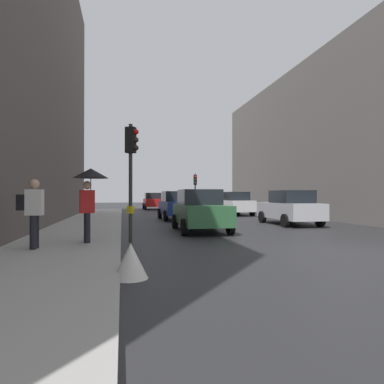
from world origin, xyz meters
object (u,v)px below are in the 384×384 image
object	(u,v)px
car_blue_van	(177,205)
car_red_sedan	(153,201)
traffic_light_near_right	(131,161)
car_white_compact	(234,204)
pedestrian_with_black_backpack	(33,209)
traffic_light_far_median	(195,186)
warning_sign_triangle	(131,261)
car_dark_suv	(200,201)
car_silver_hatchback	(290,208)
pedestrian_with_umbrella	(90,184)
car_green_estate	(200,210)

from	to	relation	value
car_blue_van	car_red_sedan	bearing A→B (deg)	90.47
traffic_light_near_right	car_red_sedan	size ratio (longest dim) A/B	0.91
car_white_compact	pedestrian_with_black_backpack	bearing A→B (deg)	-125.64
car_white_compact	pedestrian_with_black_backpack	distance (m)	18.09
traffic_light_near_right	car_white_compact	distance (m)	15.27
traffic_light_far_median	car_white_compact	bearing A→B (deg)	-55.68
pedestrian_with_black_backpack	car_red_sedan	bearing A→B (deg)	78.28
car_white_compact	warning_sign_triangle	world-z (taller)	car_white_compact
traffic_light_near_right	car_white_compact	size ratio (longest dim) A/B	0.90
car_dark_suv	car_red_sedan	bearing A→B (deg)	-166.60
car_silver_hatchback	pedestrian_with_umbrella	world-z (taller)	pedestrian_with_umbrella
traffic_light_far_median	warning_sign_triangle	size ratio (longest dim) A/B	5.12
pedestrian_with_umbrella	traffic_light_near_right	bearing A→B (deg)	38.19
car_green_estate	car_white_compact	size ratio (longest dim) A/B	0.99
car_silver_hatchback	car_blue_van	xyz separation A→B (m)	(-5.09, 4.90, 0.00)
car_dark_suv	car_green_estate	size ratio (longest dim) A/B	1.00
traffic_light_far_median	car_white_compact	world-z (taller)	traffic_light_far_median
car_silver_hatchback	car_green_estate	world-z (taller)	same
car_dark_suv	car_white_compact	size ratio (longest dim) A/B	0.99
warning_sign_triangle	car_dark_suv	bearing A→B (deg)	74.36
car_silver_hatchback	car_blue_van	size ratio (longest dim) A/B	1.00
car_dark_suv	pedestrian_with_black_backpack	world-z (taller)	pedestrian_with_black_backpack
car_green_estate	warning_sign_triangle	xyz separation A→B (m)	(-3.08, -7.46, -0.55)
car_red_sedan	warning_sign_triangle	bearing A→B (deg)	-96.00
warning_sign_triangle	pedestrian_with_black_backpack	bearing A→B (deg)	129.23
traffic_light_near_right	car_dark_suv	distance (m)	27.20
traffic_light_near_right	car_silver_hatchback	distance (m)	9.55
car_blue_van	pedestrian_with_umbrella	bearing A→B (deg)	-112.14
car_red_sedan	pedestrian_with_umbrella	xyz separation A→B (m)	(-4.15, -25.45, 0.96)
car_green_estate	pedestrian_with_black_backpack	size ratio (longest dim) A/B	2.40
car_dark_suv	car_blue_van	bearing A→B (deg)	-108.23
car_dark_suv	car_blue_van	distance (m)	17.12
car_red_sedan	warning_sign_triangle	world-z (taller)	car_red_sedan
car_red_sedan	warning_sign_triangle	size ratio (longest dim) A/B	6.48
car_red_sedan	car_green_estate	bearing A→B (deg)	-89.99
car_green_estate	warning_sign_triangle	size ratio (longest dim) A/B	6.52
car_white_compact	warning_sign_triangle	xyz separation A→B (m)	(-8.15, -17.62, -0.55)
pedestrian_with_black_backpack	car_silver_hatchback	bearing A→B (deg)	31.24
car_dark_suv	car_white_compact	distance (m)	12.93
pedestrian_with_umbrella	warning_sign_triangle	bearing A→B (deg)	-74.19
traffic_light_near_right	pedestrian_with_black_backpack	distance (m)	3.45
car_red_sedan	car_white_compact	xyz separation A→B (m)	(5.08, -11.62, 0.00)
car_red_sedan	pedestrian_with_black_backpack	bearing A→B (deg)	-101.72
car_white_compact	pedestrian_with_umbrella	xyz separation A→B (m)	(-9.23, -13.83, 0.96)
car_red_sedan	traffic_light_far_median	bearing A→B (deg)	-71.30
car_red_sedan	car_green_estate	distance (m)	21.79
car_white_compact	car_blue_van	size ratio (longest dim) A/B	1.01
pedestrian_with_black_backpack	warning_sign_triangle	xyz separation A→B (m)	(2.39, -2.92, -0.84)
car_white_compact	pedestrian_with_umbrella	distance (m)	16.65
traffic_light_far_median	pedestrian_with_umbrella	distance (m)	18.52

